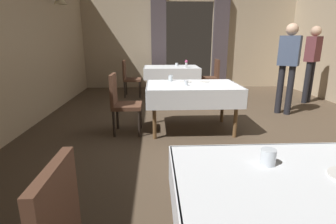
{
  "coord_description": "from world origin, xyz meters",
  "views": [
    {
      "loc": [
        -1.03,
        -3.79,
        1.42
      ],
      "look_at": [
        -0.84,
        0.2,
        0.3
      ],
      "focal_mm": 27.45,
      "sensor_mm": 36.0,
      "label": 1
    }
  ],
  "objects_px": {
    "flower_vase_far": "(186,64)",
    "plate_mid_d": "(186,82)",
    "glass_mid_b": "(186,83)",
    "chair_far_right": "(212,75)",
    "dining_table_far": "(171,70)",
    "chair_mid_left": "(122,101)",
    "glass_mid_c": "(171,78)",
    "person_diner_standing_aside": "(312,58)",
    "glass_far_b": "(177,64)",
    "person_waiter_by_doorway": "(288,62)",
    "chair_far_left": "(129,77)",
    "glass_near_b": "(268,157)",
    "dining_table_near": "(325,201)",
    "dining_table_mid": "(192,90)",
    "plate_mid_a": "(204,82)"
  },
  "relations": [
    {
      "from": "flower_vase_far",
      "to": "plate_mid_d",
      "type": "bearing_deg",
      "value": -97.03
    },
    {
      "from": "glass_mid_b",
      "to": "chair_far_right",
      "type": "bearing_deg",
      "value": 70.29
    },
    {
      "from": "dining_table_far",
      "to": "chair_mid_left",
      "type": "relative_size",
      "value": 1.53
    },
    {
      "from": "glass_mid_c",
      "to": "person_diner_standing_aside",
      "type": "height_order",
      "value": "person_diner_standing_aside"
    },
    {
      "from": "glass_far_b",
      "to": "person_waiter_by_doorway",
      "type": "bearing_deg",
      "value": -47.03
    },
    {
      "from": "chair_far_left",
      "to": "person_diner_standing_aside",
      "type": "bearing_deg",
      "value": -12.08
    },
    {
      "from": "glass_near_b",
      "to": "person_diner_standing_aside",
      "type": "bearing_deg",
      "value": 56.8
    },
    {
      "from": "person_waiter_by_doorway",
      "to": "dining_table_near",
      "type": "bearing_deg",
      "value": -114.37
    },
    {
      "from": "dining_table_mid",
      "to": "glass_far_b",
      "type": "bearing_deg",
      "value": 90.1
    },
    {
      "from": "dining_table_far",
      "to": "chair_far_right",
      "type": "bearing_deg",
      "value": 1.89
    },
    {
      "from": "glass_mid_c",
      "to": "plate_mid_d",
      "type": "xyz_separation_m",
      "value": [
        0.24,
        -0.1,
        -0.05
      ]
    },
    {
      "from": "chair_mid_left",
      "to": "glass_mid_b",
      "type": "xyz_separation_m",
      "value": [
        0.99,
        -0.04,
        0.28
      ]
    },
    {
      "from": "dining_table_near",
      "to": "person_diner_standing_aside",
      "type": "height_order",
      "value": "person_diner_standing_aside"
    },
    {
      "from": "dining_table_mid",
      "to": "chair_far_right",
      "type": "distance_m",
      "value": 2.97
    },
    {
      "from": "glass_mid_b",
      "to": "glass_far_b",
      "type": "bearing_deg",
      "value": 87.93
    },
    {
      "from": "chair_mid_left",
      "to": "person_waiter_by_doorway",
      "type": "xyz_separation_m",
      "value": [
        3.05,
        0.95,
        0.51
      ]
    },
    {
      "from": "glass_mid_b",
      "to": "glass_far_b",
      "type": "xyz_separation_m",
      "value": [
        0.11,
        3.09,
        0.0
      ]
    },
    {
      "from": "plate_mid_a",
      "to": "person_diner_standing_aside",
      "type": "bearing_deg",
      "value": 29.92
    },
    {
      "from": "glass_mid_b",
      "to": "person_waiter_by_doorway",
      "type": "xyz_separation_m",
      "value": [
        2.07,
        0.99,
        0.23
      ]
    },
    {
      "from": "dining_table_mid",
      "to": "plate_mid_d",
      "type": "xyz_separation_m",
      "value": [
        -0.08,
        0.22,
        0.1
      ]
    },
    {
      "from": "dining_table_far",
      "to": "flower_vase_far",
      "type": "bearing_deg",
      "value": -33.79
    },
    {
      "from": "plate_mid_d",
      "to": "person_diner_standing_aside",
      "type": "relative_size",
      "value": 0.12
    },
    {
      "from": "chair_far_right",
      "to": "glass_mid_b",
      "type": "distance_m",
      "value": 3.14
    },
    {
      "from": "dining_table_far",
      "to": "person_diner_standing_aside",
      "type": "distance_m",
      "value": 3.3
    },
    {
      "from": "plate_mid_d",
      "to": "person_diner_standing_aside",
      "type": "xyz_separation_m",
      "value": [
        3.05,
        1.54,
        0.27
      ]
    },
    {
      "from": "glass_far_b",
      "to": "person_waiter_by_doorway",
      "type": "distance_m",
      "value": 2.88
    },
    {
      "from": "glass_far_b",
      "to": "plate_mid_d",
      "type": "bearing_deg",
      "value": -91.62
    },
    {
      "from": "glass_near_b",
      "to": "glass_mid_b",
      "type": "xyz_separation_m",
      "value": [
        -0.15,
        2.58,
        -0.0
      ]
    },
    {
      "from": "dining_table_mid",
      "to": "chair_mid_left",
      "type": "xyz_separation_m",
      "value": [
        -1.1,
        -0.1,
        -0.14
      ]
    },
    {
      "from": "plate_mid_d",
      "to": "flower_vase_far",
      "type": "xyz_separation_m",
      "value": [
        0.29,
        2.32,
        0.1
      ]
    },
    {
      "from": "chair_far_left",
      "to": "plate_mid_d",
      "type": "bearing_deg",
      "value": -64.41
    },
    {
      "from": "dining_table_near",
      "to": "dining_table_far",
      "type": "height_order",
      "value": "same"
    },
    {
      "from": "person_waiter_by_doorway",
      "to": "person_diner_standing_aside",
      "type": "xyz_separation_m",
      "value": [
        1.02,
        0.91,
        0.0
      ]
    },
    {
      "from": "dining_table_mid",
      "to": "plate_mid_d",
      "type": "distance_m",
      "value": 0.25
    },
    {
      "from": "glass_mid_c",
      "to": "person_waiter_by_doorway",
      "type": "bearing_deg",
      "value": 13.29
    },
    {
      "from": "glass_mid_b",
      "to": "person_diner_standing_aside",
      "type": "height_order",
      "value": "person_diner_standing_aside"
    },
    {
      "from": "dining_table_mid",
      "to": "glass_far_b",
      "type": "distance_m",
      "value": 2.96
    },
    {
      "from": "glass_mid_c",
      "to": "dining_table_near",
      "type": "bearing_deg",
      "value": -80.36
    },
    {
      "from": "dining_table_mid",
      "to": "plate_mid_a",
      "type": "distance_m",
      "value": 0.31
    },
    {
      "from": "plate_mid_a",
      "to": "glass_near_b",
      "type": "bearing_deg",
      "value": -93.73
    },
    {
      "from": "dining_table_mid",
      "to": "person_waiter_by_doorway",
      "type": "relative_size",
      "value": 0.84
    },
    {
      "from": "plate_mid_d",
      "to": "dining_table_mid",
      "type": "bearing_deg",
      "value": -69.44
    },
    {
      "from": "person_diner_standing_aside",
      "to": "person_waiter_by_doorway",
      "type": "bearing_deg",
      "value": -138.22
    },
    {
      "from": "chair_mid_left",
      "to": "glass_mid_b",
      "type": "distance_m",
      "value": 1.03
    },
    {
      "from": "chair_far_right",
      "to": "glass_near_b",
      "type": "relative_size",
      "value": 10.29
    },
    {
      "from": "glass_mid_c",
      "to": "glass_mid_b",
      "type": "bearing_deg",
      "value": -65.31
    },
    {
      "from": "dining_table_far",
      "to": "glass_mid_c",
      "type": "distance_m",
      "value": 2.47
    },
    {
      "from": "glass_mid_c",
      "to": "dining_table_mid",
      "type": "bearing_deg",
      "value": -44.56
    },
    {
      "from": "dining_table_near",
      "to": "person_waiter_by_doorway",
      "type": "distance_m",
      "value": 4.18
    },
    {
      "from": "chair_mid_left",
      "to": "glass_near_b",
      "type": "relative_size",
      "value": 10.29
    }
  ]
}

